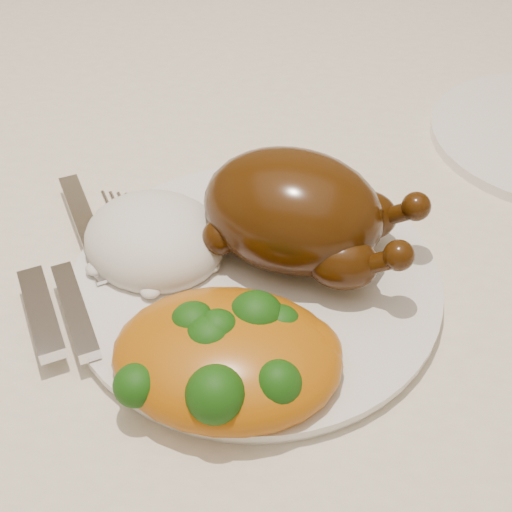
# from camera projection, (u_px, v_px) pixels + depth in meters

# --- Properties ---
(dining_table) EXTENTS (1.60, 0.90, 0.76)m
(dining_table) POSITION_uv_depth(u_px,v_px,m) (86.00, 317.00, 0.62)
(dining_table) COLOR brown
(dining_table) RESTS_ON floor
(tablecloth) EXTENTS (1.73, 1.03, 0.18)m
(tablecloth) POSITION_uv_depth(u_px,v_px,m) (72.00, 257.00, 0.57)
(tablecloth) COLOR beige
(tablecloth) RESTS_ON dining_table
(dinner_plate) EXTENTS (0.32, 0.32, 0.01)m
(dinner_plate) POSITION_uv_depth(u_px,v_px,m) (256.00, 282.00, 0.50)
(dinner_plate) COLOR white
(dinner_plate) RESTS_ON tablecloth
(roast_chicken) EXTENTS (0.17, 0.12, 0.08)m
(roast_chicken) POSITION_uv_depth(u_px,v_px,m) (298.00, 212.00, 0.49)
(roast_chicken) COLOR #422207
(roast_chicken) RESTS_ON dinner_plate
(rice_mound) EXTENTS (0.13, 0.12, 0.05)m
(rice_mound) POSITION_uv_depth(u_px,v_px,m) (155.00, 241.00, 0.51)
(rice_mound) COLOR white
(rice_mound) RESTS_ON dinner_plate
(mac_and_cheese) EXTENTS (0.15, 0.12, 0.05)m
(mac_and_cheese) POSITION_uv_depth(u_px,v_px,m) (232.00, 353.00, 0.43)
(mac_and_cheese) COLOR #BC6E0C
(mac_and_cheese) RESTS_ON dinner_plate
(cutlery) EXTENTS (0.09, 0.19, 0.01)m
(cutlery) POSITION_uv_depth(u_px,v_px,m) (72.00, 282.00, 0.49)
(cutlery) COLOR silver
(cutlery) RESTS_ON dinner_plate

